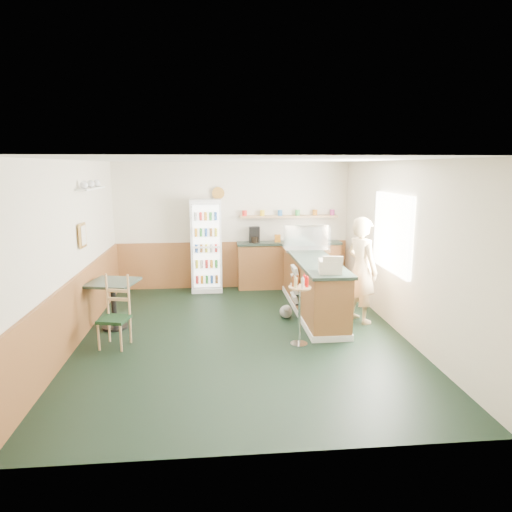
{
  "coord_description": "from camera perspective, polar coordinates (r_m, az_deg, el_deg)",
  "views": [
    {
      "loc": [
        -0.42,
        -6.75,
        2.61
      ],
      "look_at": [
        0.28,
        0.6,
        1.15
      ],
      "focal_mm": 32.0,
      "sensor_mm": 36.0,
      "label": 1
    }
  ],
  "objects": [
    {
      "name": "condiment_stand",
      "position": [
        6.73,
        5.48,
        -5.65
      ],
      "size": [
        0.33,
        0.33,
        1.04
      ],
      "rotation": [
        0.0,
        0.0,
        -0.33
      ],
      "color": "silver",
      "rests_on": "ground"
    },
    {
      "name": "cafe_chair",
      "position": [
        7.05,
        -17.25,
        -6.34
      ],
      "size": [
        0.47,
        0.47,
        1.05
      ],
      "rotation": [
        0.0,
        0.0,
        -0.23
      ],
      "color": "black",
      "rests_on": "ground"
    },
    {
      "name": "back_counter",
      "position": [
        9.91,
        4.05,
        -0.88
      ],
      "size": [
        2.24,
        0.42,
        1.69
      ],
      "color": "brown",
      "rests_on": "ground"
    },
    {
      "name": "cash_register",
      "position": [
        7.05,
        9.24,
        -1.28
      ],
      "size": [
        0.39,
        0.4,
        0.19
      ],
      "primitive_type": "cube",
      "rotation": [
        0.0,
        0.0,
        -0.16
      ],
      "color": "beige",
      "rests_on": "service_counter"
    },
    {
      "name": "drinks_fridge",
      "position": [
        9.64,
        -6.23,
        1.31
      ],
      "size": [
        0.64,
        0.54,
        1.94
      ],
      "color": "white",
      "rests_on": "ground"
    },
    {
      "name": "ground",
      "position": [
        7.25,
        -1.77,
        -9.93
      ],
      "size": [
        6.0,
        6.0,
        0.0
      ],
      "primitive_type": "plane",
      "color": "black",
      "rests_on": "ground"
    },
    {
      "name": "shopkeeper",
      "position": [
        7.85,
        13.05,
        -1.72
      ],
      "size": [
        0.63,
        0.72,
        1.79
      ],
      "primitive_type": "imported",
      "rotation": [
        0.0,
        0.0,
        1.99
      ],
      "color": "tan",
      "rests_on": "ground"
    },
    {
      "name": "cafe_table",
      "position": [
        7.75,
        -17.42,
        -4.71
      ],
      "size": [
        0.87,
        0.87,
        0.79
      ],
      "rotation": [
        0.0,
        0.0,
        -0.23
      ],
      "color": "black",
      "rests_on": "ground"
    },
    {
      "name": "service_counter",
      "position": [
        8.31,
        7.08,
        -3.91
      ],
      "size": [
        0.68,
        3.01,
        1.01
      ],
      "color": "brown",
      "rests_on": "ground"
    },
    {
      "name": "room_envelope",
      "position": [
        7.57,
        -3.91,
        2.89
      ],
      "size": [
        5.04,
        6.02,
        2.72
      ],
      "color": "beige",
      "rests_on": "ground"
    },
    {
      "name": "display_case",
      "position": [
        8.76,
        6.3,
        2.18
      ],
      "size": [
        0.85,
        0.45,
        0.48
      ],
      "color": "silver",
      "rests_on": "service_counter"
    },
    {
      "name": "newspaper_rack",
      "position": [
        8.07,
        4.86,
        -3.59
      ],
      "size": [
        0.09,
        0.41,
        0.66
      ],
      "color": "black",
      "rests_on": "ground"
    },
    {
      "name": "dog_doorstop",
      "position": [
        8.01,
        3.78,
        -6.91
      ],
      "size": [
        0.22,
        0.29,
        0.27
      ],
      "rotation": [
        0.0,
        0.0,
        0.08
      ],
      "color": "gray",
      "rests_on": "ground"
    }
  ]
}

